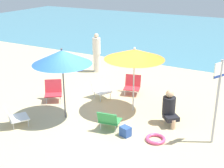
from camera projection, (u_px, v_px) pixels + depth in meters
name	position (u px, v px, depth m)	size (l,w,h in m)	color
ground_plane	(101.00, 115.00, 8.98)	(40.00, 40.00, 0.00)	#CCB789
sea_water	(206.00, 34.00, 20.13)	(40.00, 16.00, 0.01)	teal
umbrella_orange	(134.00, 54.00, 8.65)	(1.74, 1.74, 1.96)	silver
umbrella_blue	(62.00, 57.00, 8.20)	(1.63, 1.63, 2.05)	#4C4C51
beach_chair_a	(53.00, 90.00, 9.87)	(0.74, 0.74, 0.67)	red
beach_chair_b	(101.00, 89.00, 10.06)	(0.70, 0.67, 0.60)	white
beach_chair_c	(15.00, 116.00, 8.26)	(0.75, 0.77, 0.56)	white
beach_chair_d	(132.00, 85.00, 10.44)	(0.66, 0.67, 0.63)	red
beach_chair_e	(109.00, 120.00, 8.05)	(0.61, 0.60, 0.56)	#33934C
person_a	(97.00, 53.00, 12.52)	(0.33, 0.33, 1.61)	silver
person_b	(169.00, 107.00, 8.29)	(0.55, 0.56, 0.99)	black
warning_sign	(218.00, 90.00, 7.08)	(0.23, 0.45, 2.12)	#ADADB2
swim_ring	(156.00, 139.00, 7.62)	(0.51, 0.51, 0.09)	#E54C7F
beach_bag	(125.00, 131.00, 7.81)	(0.26, 0.21, 0.25)	#2D519E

